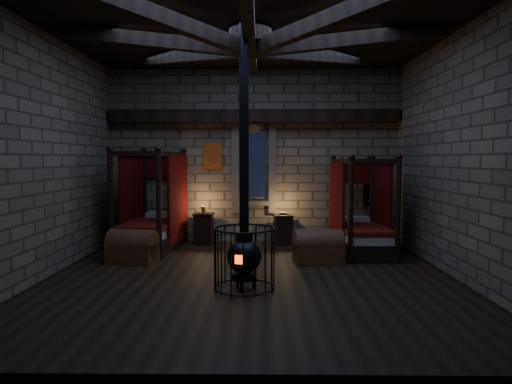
{
  "coord_description": "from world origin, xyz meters",
  "views": [
    {
      "loc": [
        0.19,
        -7.66,
        2.03
      ],
      "look_at": [
        0.09,
        0.6,
        1.43
      ],
      "focal_mm": 32.0,
      "sensor_mm": 36.0,
      "label": 1
    }
  ],
  "objects_px": {
    "bed_left": "(153,225)",
    "trunk_right": "(318,248)",
    "trunk_left": "(133,247)",
    "stove": "(244,251)",
    "bed_right": "(361,230)"
  },
  "relations": [
    {
      "from": "bed_left",
      "to": "trunk_right",
      "type": "distance_m",
      "value": 3.8
    },
    {
      "from": "trunk_left",
      "to": "trunk_right",
      "type": "relative_size",
      "value": 1.03
    },
    {
      "from": "trunk_left",
      "to": "trunk_right",
      "type": "distance_m",
      "value": 3.63
    },
    {
      "from": "bed_left",
      "to": "trunk_right",
      "type": "height_order",
      "value": "bed_left"
    },
    {
      "from": "trunk_right",
      "to": "stove",
      "type": "bearing_deg",
      "value": -132.72
    },
    {
      "from": "bed_right",
      "to": "trunk_right",
      "type": "relative_size",
      "value": 2.08
    },
    {
      "from": "trunk_left",
      "to": "trunk_right",
      "type": "height_order",
      "value": "trunk_right"
    },
    {
      "from": "bed_left",
      "to": "bed_right",
      "type": "relative_size",
      "value": 1.08
    },
    {
      "from": "bed_right",
      "to": "trunk_right",
      "type": "xyz_separation_m",
      "value": [
        -1.05,
        -0.98,
        -0.2
      ]
    },
    {
      "from": "bed_right",
      "to": "stove",
      "type": "relative_size",
      "value": 0.5
    },
    {
      "from": "trunk_right",
      "to": "trunk_left",
      "type": "bearing_deg",
      "value": 174.01
    },
    {
      "from": "bed_left",
      "to": "stove",
      "type": "xyz_separation_m",
      "value": [
        2.18,
        -3.16,
        0.06
      ]
    },
    {
      "from": "bed_left",
      "to": "stove",
      "type": "distance_m",
      "value": 3.84
    },
    {
      "from": "trunk_right",
      "to": "stove",
      "type": "relative_size",
      "value": 0.24
    },
    {
      "from": "bed_left",
      "to": "trunk_left",
      "type": "height_order",
      "value": "bed_left"
    }
  ]
}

